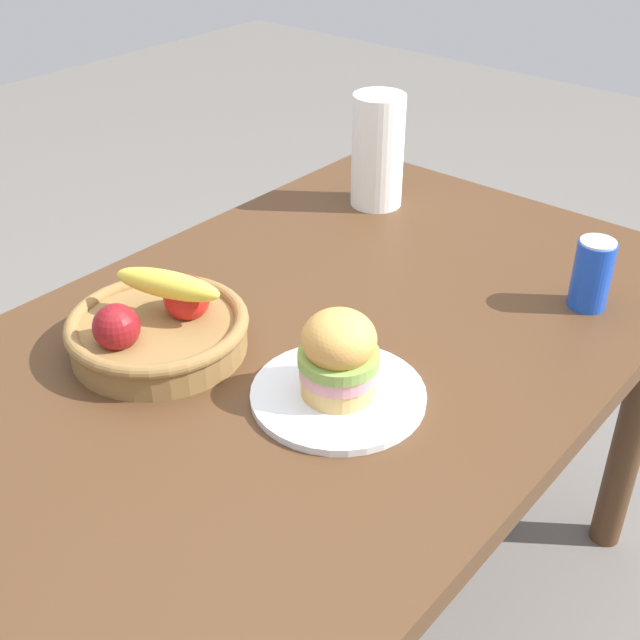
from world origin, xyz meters
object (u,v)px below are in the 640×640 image
(plate, at_px, (338,395))
(soda_can, at_px, (592,274))
(sandwich, at_px, (339,355))
(paper_towel_roll, at_px, (378,151))
(fruit_basket, at_px, (158,327))

(plate, height_order, soda_can, soda_can)
(sandwich, distance_m, paper_towel_roll, 0.70)
(soda_can, bearing_deg, plate, 160.87)
(sandwich, bearing_deg, fruit_basket, 105.67)
(sandwich, relative_size, soda_can, 1.07)
(plate, xyz_separation_m, soda_can, (0.48, -0.17, 0.06))
(soda_can, relative_size, paper_towel_roll, 0.53)
(sandwich, height_order, paper_towel_roll, paper_towel_roll)
(sandwich, height_order, fruit_basket, sandwich)
(fruit_basket, height_order, paper_towel_roll, paper_towel_roll)
(sandwich, bearing_deg, soda_can, -19.13)
(plate, relative_size, sandwich, 1.93)
(sandwich, xyz_separation_m, paper_towel_roll, (0.59, 0.37, 0.04))
(plate, height_order, paper_towel_roll, paper_towel_roll)
(soda_can, distance_m, fruit_basket, 0.73)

